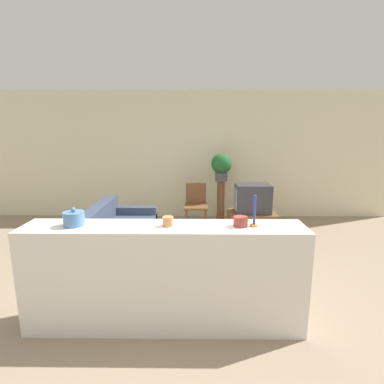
# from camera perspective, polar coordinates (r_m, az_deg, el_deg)

# --- Properties ---
(ground_plane) EXTENTS (14.00, 14.00, 0.00)m
(ground_plane) POSITION_cam_1_polar(r_m,az_deg,el_deg) (3.57, -4.38, -19.98)
(ground_plane) COLOR gray
(wall_back) EXTENTS (9.00, 0.06, 2.70)m
(wall_back) POSITION_cam_1_polar(r_m,az_deg,el_deg) (6.49, -1.93, 7.03)
(wall_back) COLOR beige
(wall_back) RESTS_ON ground_plane
(couch) EXTENTS (0.89, 1.63, 0.75)m
(couch) POSITION_cam_1_polar(r_m,az_deg,el_deg) (4.77, -13.71, -8.29)
(couch) COLOR #384256
(couch) RESTS_ON ground_plane
(tv_stand) EXTENTS (0.83, 0.58, 0.45)m
(tv_stand) POSITION_cam_1_polar(r_m,az_deg,el_deg) (5.52, 11.29, -5.98)
(tv_stand) COLOR brown
(tv_stand) RESTS_ON ground_plane
(television) EXTENTS (0.62, 0.43, 0.50)m
(television) POSITION_cam_1_polar(r_m,az_deg,el_deg) (5.39, 11.42, -1.18)
(television) COLOR #333338
(television) RESTS_ON tv_stand
(wooden_chair) EXTENTS (0.44, 0.44, 0.87)m
(wooden_chair) POSITION_cam_1_polar(r_m,az_deg,el_deg) (5.80, 0.76, -2.13)
(wooden_chair) COLOR brown
(wooden_chair) RESTS_ON ground_plane
(plant_stand) EXTENTS (0.16, 0.16, 0.87)m
(plant_stand) POSITION_cam_1_polar(r_m,az_deg,el_deg) (6.19, 5.48, -1.84)
(plant_stand) COLOR brown
(plant_stand) RESTS_ON ground_plane
(potted_plant) EXTENTS (0.41, 0.41, 0.55)m
(potted_plant) POSITION_cam_1_polar(r_m,az_deg,el_deg) (6.06, 5.62, 5.04)
(potted_plant) COLOR #4C4C51
(potted_plant) RESTS_ON plant_stand
(foreground_counter) EXTENTS (2.62, 0.44, 1.01)m
(foreground_counter) POSITION_cam_1_polar(r_m,az_deg,el_deg) (2.97, -5.24, -15.75)
(foreground_counter) COLOR white
(foreground_counter) RESTS_ON ground_plane
(decorative_bowl) EXTENTS (0.19, 0.19, 0.17)m
(decorative_bowl) POSITION_cam_1_polar(r_m,az_deg,el_deg) (2.96, -21.58, -4.73)
(decorative_bowl) COLOR #4C7AAD
(decorative_bowl) RESTS_ON foreground_counter
(candle_jar) EXTENTS (0.10, 0.10, 0.09)m
(candle_jar) POSITION_cam_1_polar(r_m,az_deg,el_deg) (2.76, -4.61, -5.59)
(candle_jar) COLOR #C6844C
(candle_jar) RESTS_ON foreground_counter
(candlestick) EXTENTS (0.07, 0.07, 0.29)m
(candlestick) POSITION_cam_1_polar(r_m,az_deg,el_deg) (2.79, 11.79, -4.45)
(candlestick) COLOR #B7933D
(candlestick) RESTS_ON foreground_counter
(coffee_tin) EXTENTS (0.13, 0.13, 0.09)m
(coffee_tin) POSITION_cam_1_polar(r_m,az_deg,el_deg) (2.78, 9.23, -5.56)
(coffee_tin) COLOR #99382D
(coffee_tin) RESTS_ON foreground_counter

